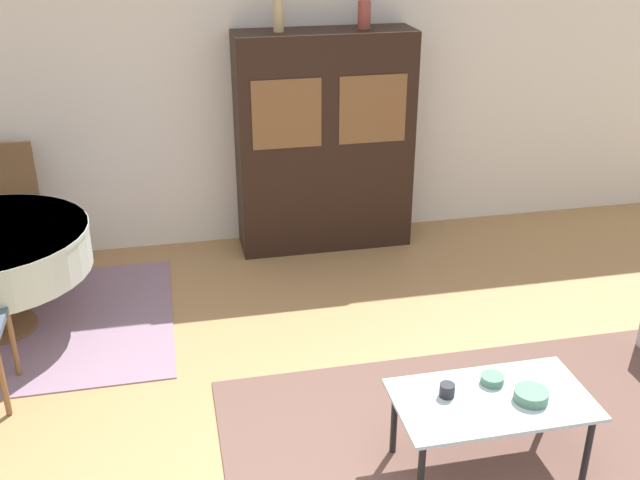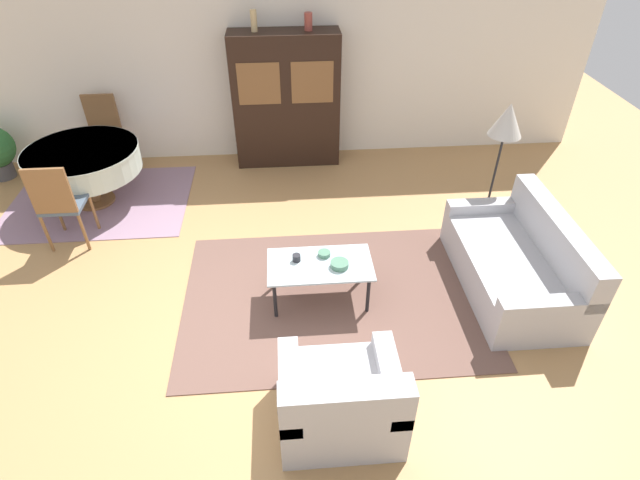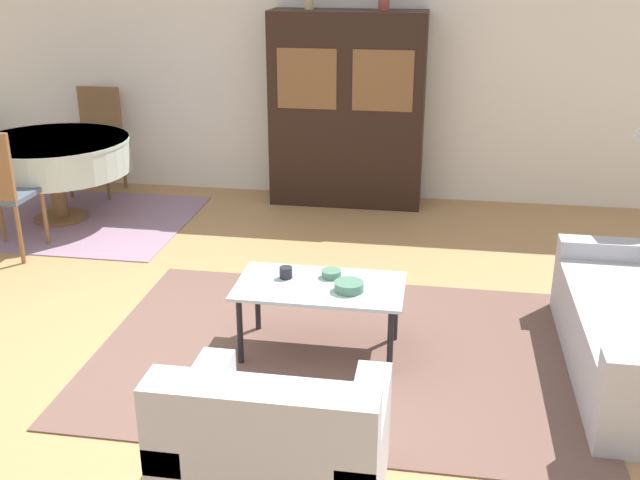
{
  "view_description": "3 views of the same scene",
  "coord_description": "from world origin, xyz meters",
  "px_view_note": "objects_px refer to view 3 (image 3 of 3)",
  "views": [
    {
      "loc": [
        -0.64,
        -2.52,
        2.81
      ],
      "look_at": [
        0.2,
        1.4,
        0.95
      ],
      "focal_mm": 42.0,
      "sensor_mm": 36.0,
      "label": 1
    },
    {
      "loc": [
        0.59,
        -3.32,
        3.56
      ],
      "look_at": [
        0.88,
        0.36,
        0.75
      ],
      "focal_mm": 28.0,
      "sensor_mm": 36.0,
      "label": 2
    },
    {
      "loc": [
        1.55,
        -3.7,
        2.35
      ],
      "look_at": [
        0.88,
        0.36,
        0.75
      ],
      "focal_mm": 42.0,
      "sensor_mm": 36.0,
      "label": 3
    }
  ],
  "objects_px": {
    "dining_table": "(53,155)",
    "bowl": "(349,286)",
    "armchair": "(277,456)",
    "cup": "(286,273)",
    "bowl_small": "(331,274)",
    "display_cabinet": "(347,110)",
    "dining_chair_far": "(97,134)",
    "coffee_table": "(320,292)"
  },
  "relations": [
    {
      "from": "armchair",
      "to": "bowl",
      "type": "bearing_deg",
      "value": 84.22
    },
    {
      "from": "dining_chair_far",
      "to": "cup",
      "type": "bearing_deg",
      "value": 131.53
    },
    {
      "from": "cup",
      "to": "bowl",
      "type": "xyz_separation_m",
      "value": [
        0.41,
        -0.12,
        -0.01
      ]
    },
    {
      "from": "dining_table",
      "to": "bowl_small",
      "type": "height_order",
      "value": "dining_table"
    },
    {
      "from": "display_cabinet",
      "to": "dining_chair_far",
      "type": "height_order",
      "value": "display_cabinet"
    },
    {
      "from": "dining_chair_far",
      "to": "cup",
      "type": "distance_m",
      "value": 3.85
    },
    {
      "from": "armchair",
      "to": "display_cabinet",
      "type": "xyz_separation_m",
      "value": [
        -0.27,
        4.43,
        0.62
      ]
    },
    {
      "from": "dining_chair_far",
      "to": "coffee_table",
      "type": "bearing_deg",
      "value": 133.27
    },
    {
      "from": "coffee_table",
      "to": "bowl_small",
      "type": "relative_size",
      "value": 8.32
    },
    {
      "from": "dining_table",
      "to": "bowl",
      "type": "xyz_separation_m",
      "value": [
        2.96,
        -2.09,
        -0.13
      ]
    },
    {
      "from": "coffee_table",
      "to": "display_cabinet",
      "type": "height_order",
      "value": "display_cabinet"
    },
    {
      "from": "armchair",
      "to": "cup",
      "type": "relative_size",
      "value": 11.62
    },
    {
      "from": "cup",
      "to": "bowl_small",
      "type": "bearing_deg",
      "value": 11.53
    },
    {
      "from": "display_cabinet",
      "to": "cup",
      "type": "bearing_deg",
      "value": -89.91
    },
    {
      "from": "display_cabinet",
      "to": "bowl",
      "type": "relative_size",
      "value": 10.52
    },
    {
      "from": "display_cabinet",
      "to": "dining_table",
      "type": "relative_size",
      "value": 1.34
    },
    {
      "from": "dining_chair_far",
      "to": "dining_table",
      "type": "bearing_deg",
      "value": 90.0
    },
    {
      "from": "coffee_table",
      "to": "bowl",
      "type": "relative_size",
      "value": 5.83
    },
    {
      "from": "dining_table",
      "to": "bowl_small",
      "type": "bearing_deg",
      "value": -34.1
    },
    {
      "from": "dining_chair_far",
      "to": "bowl_small",
      "type": "bearing_deg",
      "value": 135.01
    },
    {
      "from": "armchair",
      "to": "dining_table",
      "type": "relative_size",
      "value": 0.67
    },
    {
      "from": "dining_table",
      "to": "bowl_small",
      "type": "relative_size",
      "value": 11.23
    },
    {
      "from": "coffee_table",
      "to": "dining_chair_far",
      "type": "distance_m",
      "value": 4.06
    },
    {
      "from": "cup",
      "to": "dining_table",
      "type": "bearing_deg",
      "value": 142.34
    },
    {
      "from": "dining_chair_far",
      "to": "bowl_small",
      "type": "xyz_separation_m",
      "value": [
        2.83,
        -2.83,
        -0.12
      ]
    },
    {
      "from": "dining_chair_far",
      "to": "bowl_small",
      "type": "distance_m",
      "value": 4.0
    },
    {
      "from": "armchair",
      "to": "dining_chair_far",
      "type": "relative_size",
      "value": 0.88
    },
    {
      "from": "display_cabinet",
      "to": "dining_table",
      "type": "height_order",
      "value": "display_cabinet"
    },
    {
      "from": "dining_table",
      "to": "bowl",
      "type": "bearing_deg",
      "value": -35.27
    },
    {
      "from": "display_cabinet",
      "to": "bowl_small",
      "type": "distance_m",
      "value": 2.92
    },
    {
      "from": "dining_table",
      "to": "bowl",
      "type": "distance_m",
      "value": 3.63
    },
    {
      "from": "armchair",
      "to": "bowl",
      "type": "distance_m",
      "value": 1.4
    },
    {
      "from": "dining_table",
      "to": "dining_chair_far",
      "type": "xyz_separation_m",
      "value": [
        -0.0,
        0.91,
        -0.01
      ]
    },
    {
      "from": "dining_table",
      "to": "bowl",
      "type": "height_order",
      "value": "dining_table"
    },
    {
      "from": "armchair",
      "to": "display_cabinet",
      "type": "bearing_deg",
      "value": 93.52
    },
    {
      "from": "dining_table",
      "to": "cup",
      "type": "height_order",
      "value": "dining_table"
    },
    {
      "from": "coffee_table",
      "to": "cup",
      "type": "height_order",
      "value": "cup"
    },
    {
      "from": "armchair",
      "to": "dining_chair_far",
      "type": "height_order",
      "value": "dining_chair_far"
    },
    {
      "from": "coffee_table",
      "to": "cup",
      "type": "relative_size",
      "value": 12.81
    },
    {
      "from": "cup",
      "to": "bowl_small",
      "type": "relative_size",
      "value": 0.65
    },
    {
      "from": "cup",
      "to": "bowl_small",
      "type": "distance_m",
      "value": 0.28
    },
    {
      "from": "display_cabinet",
      "to": "dining_chair_far",
      "type": "relative_size",
      "value": 1.75
    }
  ]
}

